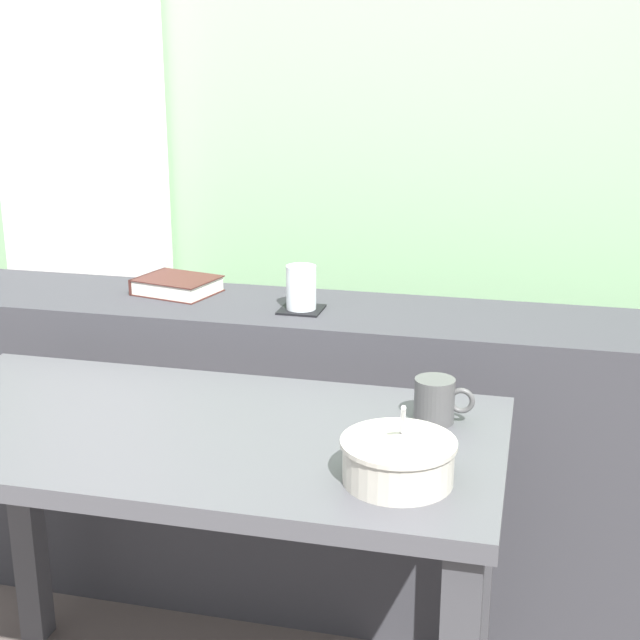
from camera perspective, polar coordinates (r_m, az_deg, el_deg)
outdoor_backdrop at (r=2.76m, az=3.41°, el=17.14°), size 4.80×0.08×2.80m
curtain_left_panel at (r=2.97m, az=-15.05°, el=13.70°), size 0.56×0.06×2.50m
dark_console_ledge at (r=2.32m, az=-0.10°, el=-8.55°), size 2.80×0.34×0.78m
breakfast_table at (r=1.76m, az=-7.85°, el=-10.26°), size 1.15×0.58×0.71m
coaster_square at (r=2.16m, az=-1.18°, el=0.66°), size 0.10×0.10×0.00m
juice_glass at (r=2.14m, az=-1.19°, el=1.98°), size 0.07×0.07×0.10m
closed_book at (r=2.33m, az=-8.97°, el=2.16°), size 0.22×0.19×0.04m
soup_bowl at (r=1.49m, az=4.92°, el=-8.81°), size 0.19×0.19×0.14m
ceramic_mug at (r=1.72m, az=7.26°, el=-5.02°), size 0.11×0.08×0.08m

